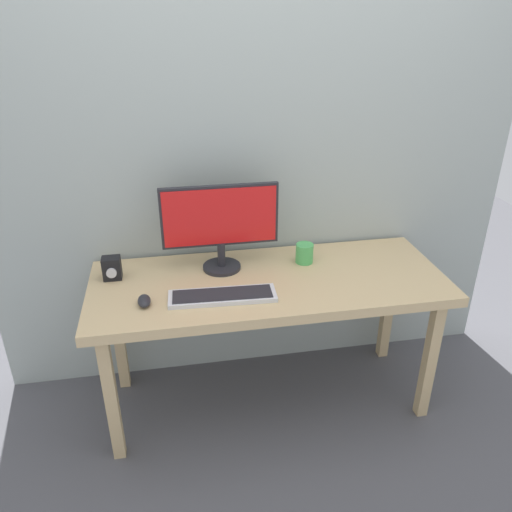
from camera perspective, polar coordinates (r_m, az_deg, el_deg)
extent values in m
plane|color=#4C4C51|center=(2.69, 1.29, -15.77)|extent=(6.00, 6.00, 0.00)
cube|color=#9EA8A3|center=(2.37, -0.14, 18.92)|extent=(2.62, 0.04, 3.00)
cube|color=tan|center=(2.29, 1.46, -3.08)|extent=(1.61, 0.64, 0.05)
cube|color=tan|center=(2.29, -16.10, -15.24)|extent=(0.05, 0.05, 0.66)
cube|color=tan|center=(2.54, 19.10, -11.03)|extent=(0.05, 0.05, 0.66)
cube|color=tan|center=(2.66, -15.35, -8.45)|extent=(0.05, 0.05, 0.66)
cube|color=tan|center=(2.88, 14.73, -5.49)|extent=(0.05, 0.05, 0.66)
cylinder|color=#232328|center=(2.37, -3.90, -1.23)|extent=(0.18, 0.18, 0.02)
cylinder|color=#232328|center=(2.34, -3.95, 0.19)|extent=(0.04, 0.04, 0.11)
cube|color=#232328|center=(2.27, -4.13, 4.58)|extent=(0.53, 0.02, 0.29)
cube|color=red|center=(2.26, -4.09, 4.45)|extent=(0.51, 0.01, 0.26)
cube|color=silver|center=(2.13, -3.82, -4.57)|extent=(0.46, 0.15, 0.02)
cube|color=#232328|center=(2.13, -3.83, -4.32)|extent=(0.42, 0.13, 0.00)
ellipsoid|color=#232328|center=(2.13, -12.57, -5.00)|extent=(0.06, 0.09, 0.04)
cube|color=black|center=(2.35, -16.03, -1.32)|extent=(0.08, 0.07, 0.10)
cylinder|color=silver|center=(2.32, -16.08, -1.88)|extent=(0.04, 0.01, 0.04)
cylinder|color=#4CB259|center=(2.42, 5.52, 0.31)|extent=(0.08, 0.08, 0.09)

